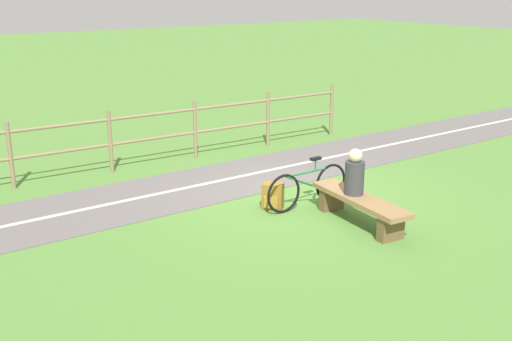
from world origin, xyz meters
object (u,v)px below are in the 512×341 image
Objects in this scene: bench at (360,205)px; person_seated at (355,174)px; bicycle at (308,187)px; backpack at (273,196)px.

bench is 0.49m from person_seated.
bench is 1.17× the size of bicycle.
bench is at bearing 180.00° from person_seated.
bench is 1.53m from backpack.
person_seated is at bearing 0.00° from bench.
person_seated is at bearing -148.58° from backpack.
bench reaches higher than backpack.
bench is 2.69× the size of person_seated.
person_seated reaches higher than bicycle.
person_seated is at bearing 101.48° from bicycle.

